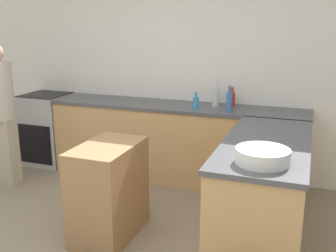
# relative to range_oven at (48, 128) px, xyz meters

# --- Properties ---
(wall_back) EXTENTS (8.00, 0.06, 2.70)m
(wall_back) POSITION_rel_range_oven_xyz_m (1.85, 0.33, 0.88)
(wall_back) COLOR white
(wall_back) RESTS_ON ground_plane
(counter_back) EXTENTS (3.08, 0.62, 0.94)m
(counter_back) POSITION_rel_range_oven_xyz_m (1.85, 0.00, -0.00)
(counter_back) COLOR tan
(counter_back) RESTS_ON ground_plane
(counter_peninsula) EXTENTS (0.69, 1.69, 0.94)m
(counter_peninsula) POSITION_rel_range_oven_xyz_m (3.04, -1.12, -0.00)
(counter_peninsula) COLOR tan
(counter_peninsula) RESTS_ON ground_plane
(range_oven) EXTENTS (0.60, 0.60, 0.95)m
(range_oven) POSITION_rel_range_oven_xyz_m (0.00, 0.00, 0.00)
(range_oven) COLOR #ADADB2
(range_oven) RESTS_ON ground_plane
(island_table) EXTENTS (0.46, 0.75, 0.86)m
(island_table) POSITION_rel_range_oven_xyz_m (1.74, -1.46, -0.04)
(island_table) COLOR #997047
(island_table) RESTS_ON ground_plane
(mixing_bowl) EXTENTS (0.38, 0.38, 0.10)m
(mixing_bowl) POSITION_rel_range_oven_xyz_m (3.07, -1.67, 0.52)
(mixing_bowl) COLOR white
(mixing_bowl) RESTS_ON counter_peninsula
(water_bottle_blue) EXTENTS (0.07, 0.07, 0.28)m
(water_bottle_blue) POSITION_rel_range_oven_xyz_m (2.51, -0.11, 0.58)
(water_bottle_blue) COLOR #386BB7
(water_bottle_blue) RESTS_ON counter_back
(vinegar_bottle_clear) EXTENTS (0.08, 0.08, 0.32)m
(vinegar_bottle_clear) POSITION_rel_range_oven_xyz_m (2.32, 0.08, 0.59)
(vinegar_bottle_clear) COLOR silver
(vinegar_bottle_clear) RESTS_ON counter_back
(dish_soap_bottle) EXTENTS (0.07, 0.07, 0.18)m
(dish_soap_bottle) POSITION_rel_range_oven_xyz_m (2.14, -0.12, 0.54)
(dish_soap_bottle) COLOR #338CBF
(dish_soap_bottle) RESTS_ON counter_back
(hot_sauce_bottle) EXTENTS (0.07, 0.07, 0.22)m
(hot_sauce_bottle) POSITION_rel_range_oven_xyz_m (2.49, 0.14, 0.55)
(hot_sauce_bottle) COLOR red
(hot_sauce_bottle) RESTS_ON counter_back
(person_by_range) EXTENTS (0.32, 0.32, 1.65)m
(person_by_range) POSITION_rel_range_oven_xyz_m (-0.01, -0.81, 0.43)
(person_by_range) COLOR #ADA38E
(person_by_range) RESTS_ON ground_plane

